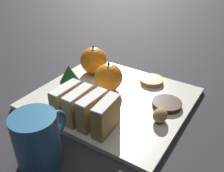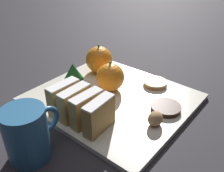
# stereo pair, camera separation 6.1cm
# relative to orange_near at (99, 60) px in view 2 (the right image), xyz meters

# --- Properties ---
(ground_plane) EXTENTS (6.00, 6.00, 0.00)m
(ground_plane) POSITION_rel_orange_near_xyz_m (-0.08, -0.11, -0.05)
(ground_plane) COLOR #28262B
(serving_platter) EXTENTS (0.32, 0.37, 0.01)m
(serving_platter) POSITION_rel_orange_near_xyz_m (-0.08, -0.11, -0.04)
(serving_platter) COLOR silver
(serving_platter) RESTS_ON ground_plane
(stollen_slice_front) EXTENTS (0.08, 0.03, 0.07)m
(stollen_slice_front) POSITION_rel_orange_near_xyz_m (-0.19, -0.17, -0.00)
(stollen_slice_front) COLOR tan
(stollen_slice_front) RESTS_ON serving_platter
(stollen_slice_second) EXTENTS (0.08, 0.03, 0.07)m
(stollen_slice_second) POSITION_rel_orange_near_xyz_m (-0.19, -0.14, -0.00)
(stollen_slice_second) COLOR tan
(stollen_slice_second) RESTS_ON serving_platter
(stollen_slice_third) EXTENTS (0.08, 0.03, 0.07)m
(stollen_slice_third) POSITION_rel_orange_near_xyz_m (-0.19, -0.10, -0.00)
(stollen_slice_third) COLOR tan
(stollen_slice_third) RESTS_ON serving_platter
(stollen_slice_fourth) EXTENTS (0.08, 0.03, 0.07)m
(stollen_slice_fourth) POSITION_rel_orange_near_xyz_m (-0.19, -0.07, -0.00)
(stollen_slice_fourth) COLOR tan
(stollen_slice_fourth) RESTS_ON serving_platter
(orange_near) EXTENTS (0.08, 0.08, 0.08)m
(orange_near) POSITION_rel_orange_near_xyz_m (0.00, 0.00, 0.00)
(orange_near) COLOR orange
(orange_near) RESTS_ON serving_platter
(orange_far) EXTENTS (0.07, 0.07, 0.08)m
(orange_far) POSITION_rel_orange_near_xyz_m (-0.06, -0.09, -0.00)
(orange_far) COLOR orange
(orange_far) RESTS_ON serving_platter
(walnut) EXTENTS (0.04, 0.03, 0.03)m
(walnut) POSITION_rel_orange_near_xyz_m (-0.11, -0.25, -0.02)
(walnut) COLOR #9E7A51
(walnut) RESTS_ON serving_platter
(chocolate_cookie) EXTENTS (0.07, 0.07, 0.01)m
(chocolate_cookie) POSITION_rel_orange_near_xyz_m (-0.05, -0.24, -0.03)
(chocolate_cookie) COLOR black
(chocolate_cookie) RESTS_ON serving_platter
(gingerbread_cookie) EXTENTS (0.06, 0.06, 0.01)m
(gingerbread_cookie) POSITION_rel_orange_near_xyz_m (0.04, -0.17, -0.03)
(gingerbread_cookie) COLOR #B27F47
(gingerbread_cookie) RESTS_ON serving_platter
(evergreen_sprig) EXTENTS (0.05, 0.05, 0.05)m
(evergreen_sprig) POSITION_rel_orange_near_xyz_m (-0.08, 0.02, -0.01)
(evergreen_sprig) COLOR #195623
(evergreen_sprig) RESTS_ON serving_platter
(coffee_mug) EXTENTS (0.11, 0.08, 0.10)m
(coffee_mug) POSITION_rel_orange_near_xyz_m (-0.32, -0.11, 0.00)
(coffee_mug) COLOR #2D6693
(coffee_mug) RESTS_ON ground_plane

